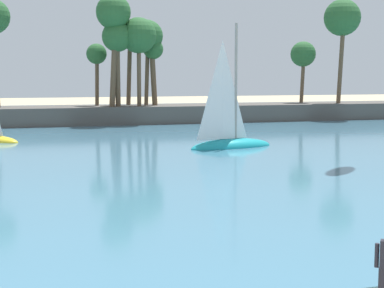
% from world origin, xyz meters
% --- Properties ---
extents(sea, '(220.00, 86.82, 0.06)m').
position_xyz_m(sea, '(0.00, 51.82, 0.03)').
color(sea, teal).
rests_on(sea, ground).
extents(palm_headland, '(84.86, 6.27, 13.05)m').
position_xyz_m(palm_headland, '(0.21, 55.07, 3.57)').
color(palm_headland, '#514C47').
rests_on(palm_headland, ground).
extents(sailboat_near_shore, '(6.26, 2.99, 8.73)m').
position_xyz_m(sailboat_near_shore, '(8.53, 33.28, 0.85)').
color(sailboat_near_shore, teal).
rests_on(sailboat_near_shore, sea).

